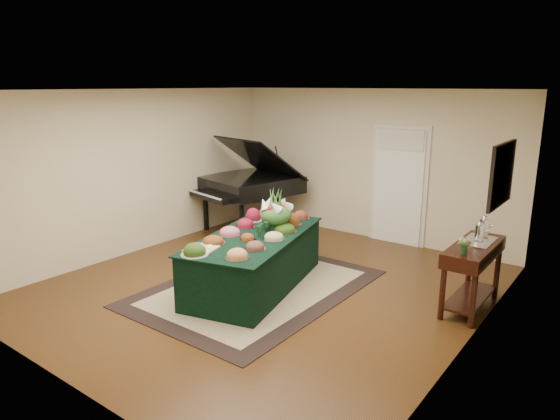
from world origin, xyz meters
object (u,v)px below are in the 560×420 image
Objects in this scene: floral_centerpiece at (276,210)px; mahogany_sideboard at (473,259)px; grand_piano at (249,184)px; buffet_table at (255,261)px.

mahogany_sideboard is at bearing 15.80° from floral_centerpiece.
mahogany_sideboard is at bearing -12.47° from grand_piano.
grand_piano is 1.64× the size of mahogany_sideboard.
buffet_table is 5.49× the size of floral_centerpiece.
floral_centerpiece reaches higher than buffet_table.
mahogany_sideboard is at bearing 22.83° from buffet_table.
grand_piano reaches higher than floral_centerpiece.
buffet_table is at bearing -48.31° from grand_piano.
buffet_table is 0.77m from floral_centerpiece.
grand_piano is (-1.94, 1.71, -0.12)m from floral_centerpiece.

